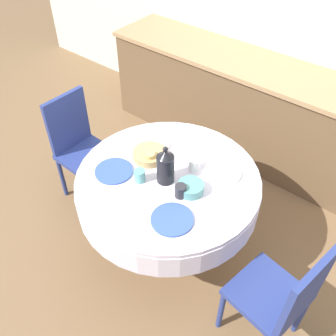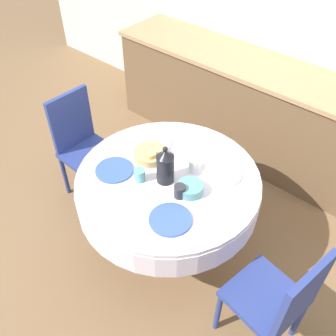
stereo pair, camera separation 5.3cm
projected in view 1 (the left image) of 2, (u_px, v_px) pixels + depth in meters
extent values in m
plane|color=brown|center=(168.00, 245.00, 2.98)|extent=(12.00, 12.00, 0.00)
cube|color=beige|center=(302.00, 14.00, 3.11)|extent=(7.00, 0.05, 2.60)
cube|color=brown|center=(265.00, 117.00, 3.50)|extent=(3.20, 0.60, 0.89)
cube|color=#A37F56|center=(274.00, 72.00, 3.18)|extent=(3.24, 0.64, 0.04)
cylinder|color=brown|center=(168.00, 243.00, 2.97)|extent=(0.44, 0.44, 0.04)
cylinder|color=brown|center=(168.00, 222.00, 2.78)|extent=(0.11, 0.11, 0.51)
cylinder|color=silver|center=(168.00, 189.00, 2.55)|extent=(1.24, 1.24, 0.18)
cylinder|color=silver|center=(168.00, 178.00, 2.47)|extent=(1.23, 1.23, 0.03)
cube|color=navy|center=(267.00, 294.00, 2.20)|extent=(0.46, 0.46, 0.04)
cube|color=navy|center=(305.00, 293.00, 1.92)|extent=(0.10, 0.38, 0.49)
cylinder|color=navy|center=(221.00, 310.00, 2.37)|extent=(0.04, 0.04, 0.42)
cylinder|color=navy|center=(256.00, 277.00, 2.54)|extent=(0.04, 0.04, 0.42)
cylinder|color=navy|center=(301.00, 315.00, 2.35)|extent=(0.04, 0.04, 0.42)
cube|color=navy|center=(87.00, 156.00, 3.10)|extent=(0.41, 0.41, 0.04)
cube|color=navy|center=(68.00, 122.00, 3.01)|extent=(0.05, 0.38, 0.49)
cylinder|color=navy|center=(120.00, 174.00, 3.27)|extent=(0.04, 0.04, 0.42)
cylinder|color=navy|center=(89.00, 197.00, 3.08)|extent=(0.04, 0.04, 0.42)
cylinder|color=navy|center=(93.00, 157.00, 3.44)|extent=(0.04, 0.04, 0.42)
cylinder|color=navy|center=(62.00, 177.00, 3.25)|extent=(0.04, 0.04, 0.42)
cylinder|color=#3856AD|center=(114.00, 171.00, 2.49)|extent=(0.26, 0.26, 0.01)
cylinder|color=#5BA39E|center=(140.00, 176.00, 2.41)|extent=(0.07, 0.07, 0.09)
cylinder|color=#3856AD|center=(172.00, 219.00, 2.19)|extent=(0.26, 0.26, 0.01)
cylinder|color=#28282D|center=(180.00, 191.00, 2.31)|extent=(0.07, 0.07, 0.09)
cylinder|color=white|center=(153.00, 143.00, 2.71)|extent=(0.26, 0.26, 0.01)
cylinder|color=#DBB766|center=(150.00, 158.00, 2.54)|extent=(0.07, 0.07, 0.09)
cylinder|color=white|center=(222.00, 172.00, 2.49)|extent=(0.26, 0.26, 0.01)
cylinder|color=white|center=(194.00, 165.00, 2.49)|extent=(0.07, 0.07, 0.09)
cylinder|color=black|center=(165.00, 169.00, 2.37)|extent=(0.11, 0.11, 0.20)
cone|color=black|center=(165.00, 154.00, 2.29)|extent=(0.10, 0.10, 0.05)
sphere|color=black|center=(165.00, 149.00, 2.26)|extent=(0.03, 0.03, 0.03)
cylinder|color=tan|center=(150.00, 154.00, 2.59)|extent=(0.23, 0.23, 0.05)
cylinder|color=#569993|center=(191.00, 188.00, 2.35)|extent=(0.17, 0.17, 0.06)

